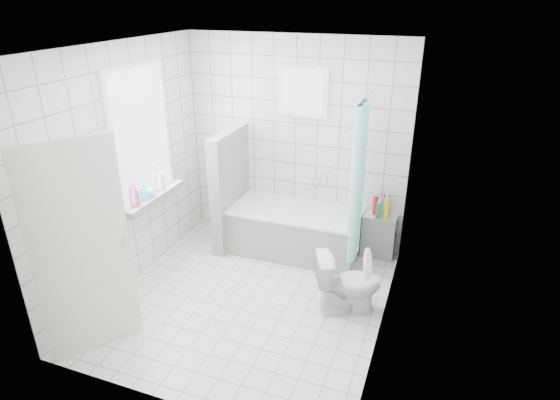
% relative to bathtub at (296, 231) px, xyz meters
% --- Properties ---
extents(ground, '(3.00, 3.00, 0.00)m').
position_rel_bathtub_xyz_m(ground, '(-0.15, -1.13, -0.29)').
color(ground, white).
rests_on(ground, ground).
extents(ceiling, '(3.00, 3.00, 0.00)m').
position_rel_bathtub_xyz_m(ceiling, '(-0.15, -1.13, 2.31)').
color(ceiling, white).
rests_on(ceiling, ground).
extents(wall_back, '(2.80, 0.02, 2.60)m').
position_rel_bathtub_xyz_m(wall_back, '(-0.15, 0.37, 1.01)').
color(wall_back, white).
rests_on(wall_back, ground).
extents(wall_front, '(2.80, 0.02, 2.60)m').
position_rel_bathtub_xyz_m(wall_front, '(-0.15, -2.62, 1.01)').
color(wall_front, white).
rests_on(wall_front, ground).
extents(wall_left, '(0.02, 3.00, 2.60)m').
position_rel_bathtub_xyz_m(wall_left, '(-1.55, -1.13, 1.01)').
color(wall_left, white).
rests_on(wall_left, ground).
extents(wall_right, '(0.02, 3.00, 2.60)m').
position_rel_bathtub_xyz_m(wall_right, '(1.25, -1.13, 1.01)').
color(wall_right, white).
rests_on(wall_right, ground).
extents(window_left, '(0.01, 0.90, 1.40)m').
position_rel_bathtub_xyz_m(window_left, '(-1.50, -0.83, 1.31)').
color(window_left, white).
rests_on(window_left, wall_left).
extents(window_back, '(0.50, 0.01, 0.50)m').
position_rel_bathtub_xyz_m(window_back, '(-0.05, 0.33, 1.66)').
color(window_back, white).
rests_on(window_back, wall_back).
extents(window_sill, '(0.18, 1.02, 0.08)m').
position_rel_bathtub_xyz_m(window_sill, '(-1.46, -0.83, 0.57)').
color(window_sill, white).
rests_on(window_sill, wall_left).
extents(door, '(0.50, 0.67, 2.00)m').
position_rel_bathtub_xyz_m(door, '(-1.16, -2.28, 0.71)').
color(door, silver).
rests_on(door, ground).
extents(bathtub, '(1.59, 0.77, 0.58)m').
position_rel_bathtub_xyz_m(bathtub, '(0.00, 0.00, 0.00)').
color(bathtub, white).
rests_on(bathtub, ground).
extents(partition_wall, '(0.15, 0.85, 1.50)m').
position_rel_bathtub_xyz_m(partition_wall, '(-0.86, -0.05, 0.46)').
color(partition_wall, white).
rests_on(partition_wall, ground).
extents(tiled_ledge, '(0.40, 0.24, 0.55)m').
position_rel_bathtub_xyz_m(tiled_ledge, '(1.00, 0.25, -0.02)').
color(tiled_ledge, white).
rests_on(tiled_ledge, ground).
extents(toilet, '(0.74, 0.60, 0.66)m').
position_rel_bathtub_xyz_m(toilet, '(0.88, -0.97, 0.04)').
color(toilet, white).
rests_on(toilet, ground).
extents(curtain_rod, '(0.02, 0.80, 0.02)m').
position_rel_bathtub_xyz_m(curtain_rod, '(0.73, -0.03, 1.71)').
color(curtain_rod, silver).
rests_on(curtain_rod, wall_back).
extents(shower_curtain, '(0.14, 0.48, 1.78)m').
position_rel_bathtub_xyz_m(shower_curtain, '(0.73, -0.16, 0.81)').
color(shower_curtain, '#53DAF5').
rests_on(shower_curtain, curtain_rod).
extents(tub_faucet, '(0.18, 0.06, 0.06)m').
position_rel_bathtub_xyz_m(tub_faucet, '(0.10, 0.33, 0.56)').
color(tub_faucet, silver).
rests_on(tub_faucet, wall_back).
extents(sill_bottles, '(0.15, 0.63, 0.28)m').
position_rel_bathtub_xyz_m(sill_bottles, '(-1.45, -0.90, 0.73)').
color(sill_bottles, '#34D4EA').
rests_on(sill_bottles, window_sill).
extents(ledge_bottles, '(0.21, 0.17, 0.28)m').
position_rel_bathtub_xyz_m(ledge_bottles, '(1.00, 0.22, 0.38)').
color(ledge_bottles, '#271AD4').
rests_on(ledge_bottles, tiled_ledge).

